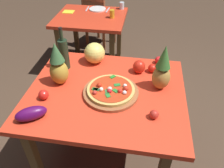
{
  "coord_description": "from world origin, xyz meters",
  "views": [
    {
      "loc": [
        0.24,
        -1.25,
        1.81
      ],
      "look_at": [
        0.04,
        0.02,
        0.8
      ],
      "focal_mm": 35.58,
      "sensor_mm": 36.0,
      "label": 1
    }
  ],
  "objects_px": {
    "display_table": "(106,99)",
    "knife_utensil": "(108,10)",
    "pineapple_right": "(162,70)",
    "eggplant": "(31,114)",
    "tomato_near_board": "(154,114)",
    "dinner_plate": "(97,9)",
    "pineapple_left": "(58,66)",
    "wine_bottle": "(64,53)",
    "bell_pepper": "(139,67)",
    "pizza_board": "(111,92)",
    "napkin_folded": "(69,12)",
    "dining_chair": "(98,18)",
    "fork_utensil": "(87,9)",
    "drinking_glass_water": "(122,6)",
    "tomato_beside_pepper": "(159,60)",
    "melon": "(95,53)",
    "drinking_glass_juice": "(112,14)",
    "tomato_by_bottle": "(44,95)",
    "pizza": "(111,90)",
    "background_table": "(91,25)",
    "tomato_at_corner": "(152,68)"
  },
  "relations": [
    {
      "from": "display_table",
      "to": "knife_utensil",
      "type": "height_order",
      "value": "knife_utensil"
    },
    {
      "from": "pineapple_right",
      "to": "eggplant",
      "type": "bearing_deg",
      "value": -150.71
    },
    {
      "from": "tomato_near_board",
      "to": "dinner_plate",
      "type": "xyz_separation_m",
      "value": [
        -0.77,
        1.86,
        -0.02
      ]
    },
    {
      "from": "tomato_near_board",
      "to": "knife_utensil",
      "type": "distance_m",
      "value": 1.97
    },
    {
      "from": "pineapple_left",
      "to": "pineapple_right",
      "type": "bearing_deg",
      "value": 4.73
    },
    {
      "from": "wine_bottle",
      "to": "pineapple_left",
      "type": "distance_m",
      "value": 0.21
    },
    {
      "from": "bell_pepper",
      "to": "tomato_near_board",
      "type": "bearing_deg",
      "value": -75.4
    },
    {
      "from": "pizza_board",
      "to": "napkin_folded",
      "type": "bearing_deg",
      "value": 118.14
    },
    {
      "from": "dinner_plate",
      "to": "napkin_folded",
      "type": "relative_size",
      "value": 1.57
    },
    {
      "from": "dining_chair",
      "to": "fork_utensil",
      "type": "height_order",
      "value": "dining_chair"
    },
    {
      "from": "dining_chair",
      "to": "drinking_glass_water",
      "type": "height_order",
      "value": "dining_chair"
    },
    {
      "from": "pineapple_right",
      "to": "napkin_folded",
      "type": "distance_m",
      "value": 1.83
    },
    {
      "from": "tomato_beside_pepper",
      "to": "knife_utensil",
      "type": "relative_size",
      "value": 0.36
    },
    {
      "from": "melon",
      "to": "drinking_glass_juice",
      "type": "height_order",
      "value": "melon"
    },
    {
      "from": "tomato_near_board",
      "to": "tomato_by_bottle",
      "type": "xyz_separation_m",
      "value": [
        -0.77,
        0.06,
        0.01
      ]
    },
    {
      "from": "dining_chair",
      "to": "pineapple_left",
      "type": "bearing_deg",
      "value": 116.21
    },
    {
      "from": "pizza",
      "to": "pineapple_right",
      "type": "height_order",
      "value": "pineapple_right"
    },
    {
      "from": "background_table",
      "to": "bell_pepper",
      "type": "xyz_separation_m",
      "value": [
        0.68,
        -1.13,
        0.17
      ]
    },
    {
      "from": "background_table",
      "to": "tomato_beside_pepper",
      "type": "xyz_separation_m",
      "value": [
        0.84,
        -0.97,
        0.16
      ]
    },
    {
      "from": "pineapple_right",
      "to": "knife_utensil",
      "type": "distance_m",
      "value": 1.69
    },
    {
      "from": "tomato_at_corner",
      "to": "drinking_glass_juice",
      "type": "bearing_deg",
      "value": 115.04
    },
    {
      "from": "pizza",
      "to": "tomato_by_bottle",
      "type": "relative_size",
      "value": 4.82
    },
    {
      "from": "bell_pepper",
      "to": "tomato_beside_pepper",
      "type": "bearing_deg",
      "value": 45.01
    },
    {
      "from": "tomato_beside_pepper",
      "to": "knife_utensil",
      "type": "height_order",
      "value": "tomato_beside_pepper"
    },
    {
      "from": "background_table",
      "to": "knife_utensil",
      "type": "xyz_separation_m",
      "value": [
        0.18,
        0.23,
        0.13
      ]
    },
    {
      "from": "pineapple_right",
      "to": "tomato_at_corner",
      "type": "relative_size",
      "value": 4.94
    },
    {
      "from": "dining_chair",
      "to": "drinking_glass_juice",
      "type": "distance_m",
      "value": 0.77
    },
    {
      "from": "tomato_by_bottle",
      "to": "tomato_beside_pepper",
      "type": "xyz_separation_m",
      "value": [
        0.8,
        0.6,
        -0.0
      ]
    },
    {
      "from": "dinner_plate",
      "to": "pizza_board",
      "type": "bearing_deg",
      "value": -74.68
    },
    {
      "from": "pizza",
      "to": "pizza_board",
      "type": "bearing_deg",
      "value": 109.25
    },
    {
      "from": "pineapple_right",
      "to": "fork_utensil",
      "type": "height_order",
      "value": "pineapple_right"
    },
    {
      "from": "tomato_at_corner",
      "to": "dinner_plate",
      "type": "bearing_deg",
      "value": 119.16
    },
    {
      "from": "display_table",
      "to": "pineapple_right",
      "type": "height_order",
      "value": "pineapple_right"
    },
    {
      "from": "tomato_beside_pepper",
      "to": "bell_pepper",
      "type": "bearing_deg",
      "value": -134.99
    },
    {
      "from": "display_table",
      "to": "pizza_board",
      "type": "bearing_deg",
      "value": -38.67
    },
    {
      "from": "wine_bottle",
      "to": "bell_pepper",
      "type": "xyz_separation_m",
      "value": [
        0.62,
        0.03,
        -0.09
      ]
    },
    {
      "from": "tomato_near_board",
      "to": "drinking_glass_water",
      "type": "relative_size",
      "value": 0.67
    },
    {
      "from": "background_table",
      "to": "tomato_at_corner",
      "type": "relative_size",
      "value": 12.22
    },
    {
      "from": "background_table",
      "to": "pineapple_left",
      "type": "xyz_separation_m",
      "value": [
        0.09,
        -1.37,
        0.28
      ]
    },
    {
      "from": "background_table",
      "to": "dining_chair",
      "type": "xyz_separation_m",
      "value": [
        -0.05,
        0.61,
        -0.14
      ]
    },
    {
      "from": "pizza_board",
      "to": "eggplant",
      "type": "bearing_deg",
      "value": -144.83
    },
    {
      "from": "pineapple_left",
      "to": "drinking_glass_water",
      "type": "xyz_separation_m",
      "value": [
        0.27,
        1.68,
        -0.11
      ]
    },
    {
      "from": "tomato_near_board",
      "to": "dinner_plate",
      "type": "height_order",
      "value": "tomato_near_board"
    },
    {
      "from": "tomato_near_board",
      "to": "tomato_at_corner",
      "type": "distance_m",
      "value": 0.52
    },
    {
      "from": "display_table",
      "to": "bell_pepper",
      "type": "bearing_deg",
      "value": 50.87
    },
    {
      "from": "pineapple_left",
      "to": "background_table",
      "type": "bearing_deg",
      "value": 93.89
    },
    {
      "from": "pineapple_right",
      "to": "napkin_folded",
      "type": "relative_size",
      "value": 2.53
    },
    {
      "from": "display_table",
      "to": "drinking_glass_juice",
      "type": "bearing_deg",
      "value": 97.33
    },
    {
      "from": "display_table",
      "to": "pineapple_right",
      "type": "xyz_separation_m",
      "value": [
        0.39,
        0.1,
        0.25
      ]
    },
    {
      "from": "pineapple_left",
      "to": "drinking_glass_water",
      "type": "height_order",
      "value": "pineapple_left"
    }
  ]
}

